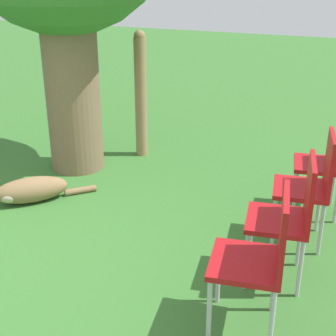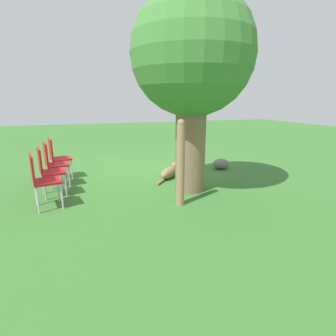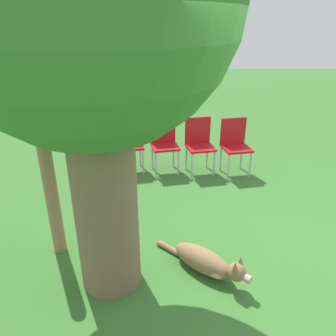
{
  "view_description": "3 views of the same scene",
  "coord_description": "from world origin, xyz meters",
  "px_view_note": "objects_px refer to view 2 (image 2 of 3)",
  "views": [
    {
      "loc": [
        2.77,
        -2.55,
        2.05
      ],
      "look_at": [
        1.11,
        0.85,
        0.48
      ],
      "focal_mm": 50.0,
      "sensor_mm": 36.0,
      "label": 1
    },
    {
      "loc": [
        1.68,
        6.13,
        1.77
      ],
      "look_at": [
        -0.17,
        0.61,
        0.26
      ],
      "focal_mm": 28.0,
      "sensor_mm": 36.0,
      "label": 2
    },
    {
      "loc": [
        -2.92,
        0.91,
        2.43
      ],
      "look_at": [
        1.24,
        0.9,
        0.52
      ],
      "focal_mm": 35.0,
      "sensor_mm": 36.0,
      "label": 3
    }
  ],
  "objects_px": {
    "fence_post": "(181,163)",
    "red_chair_3": "(41,177)",
    "red_chair_2": "(47,168)",
    "dog": "(170,172)",
    "red_chair_0": "(57,156)",
    "oak_tree": "(192,59)",
    "red_chair_1": "(53,161)"
  },
  "relations": [
    {
      "from": "oak_tree",
      "to": "red_chair_3",
      "type": "distance_m",
      "value": 3.33
    },
    {
      "from": "dog",
      "to": "red_chair_3",
      "type": "distance_m",
      "value": 2.85
    },
    {
      "from": "oak_tree",
      "to": "fence_post",
      "type": "height_order",
      "value": "oak_tree"
    },
    {
      "from": "red_chair_0",
      "to": "red_chair_2",
      "type": "xyz_separation_m",
      "value": [
        0.08,
        1.19,
        0.0
      ]
    },
    {
      "from": "dog",
      "to": "red_chair_0",
      "type": "height_order",
      "value": "red_chair_0"
    },
    {
      "from": "fence_post",
      "to": "red_chair_3",
      "type": "height_order",
      "value": "fence_post"
    },
    {
      "from": "red_chair_2",
      "to": "red_chair_3",
      "type": "height_order",
      "value": "same"
    },
    {
      "from": "red_chair_0",
      "to": "red_chair_2",
      "type": "relative_size",
      "value": 1.0
    },
    {
      "from": "oak_tree",
      "to": "dog",
      "type": "xyz_separation_m",
      "value": [
        0.09,
        -0.98,
        -2.36
      ]
    },
    {
      "from": "red_chair_3",
      "to": "red_chair_1",
      "type": "bearing_deg",
      "value": 74.07
    },
    {
      "from": "red_chair_1",
      "to": "red_chair_3",
      "type": "xyz_separation_m",
      "value": [
        0.08,
        1.19,
        0.0
      ]
    },
    {
      "from": "red_chair_0",
      "to": "red_chair_3",
      "type": "relative_size",
      "value": 1.0
    },
    {
      "from": "fence_post",
      "to": "red_chair_1",
      "type": "xyz_separation_m",
      "value": [
        2.15,
        -1.77,
        -0.2
      ]
    },
    {
      "from": "fence_post",
      "to": "red_chair_0",
      "type": "bearing_deg",
      "value": -48.19
    },
    {
      "from": "red_chair_0",
      "to": "red_chair_2",
      "type": "bearing_deg",
      "value": -105.93
    },
    {
      "from": "oak_tree",
      "to": "red_chair_0",
      "type": "relative_size",
      "value": 3.99
    },
    {
      "from": "dog",
      "to": "oak_tree",
      "type": "bearing_deg",
      "value": -133.46
    },
    {
      "from": "fence_post",
      "to": "red_chair_2",
      "type": "height_order",
      "value": "fence_post"
    },
    {
      "from": "dog",
      "to": "red_chair_0",
      "type": "xyz_separation_m",
      "value": [
        2.48,
        -0.71,
        0.41
      ]
    },
    {
      "from": "dog",
      "to": "red_chair_0",
      "type": "bearing_deg",
      "value": 115.3
    },
    {
      "from": "fence_post",
      "to": "red_chair_3",
      "type": "xyz_separation_m",
      "value": [
        2.23,
        -0.58,
        -0.2
      ]
    },
    {
      "from": "red_chair_2",
      "to": "red_chair_0",
      "type": "bearing_deg",
      "value": 74.07
    },
    {
      "from": "dog",
      "to": "red_chair_0",
      "type": "relative_size",
      "value": 1.0
    },
    {
      "from": "red_chair_0",
      "to": "fence_post",
      "type": "bearing_deg",
      "value": -60.24
    },
    {
      "from": "red_chair_1",
      "to": "red_chair_2",
      "type": "relative_size",
      "value": 1.0
    },
    {
      "from": "red_chair_2",
      "to": "red_chair_3",
      "type": "bearing_deg",
      "value": -105.93
    },
    {
      "from": "fence_post",
      "to": "oak_tree",
      "type": "bearing_deg",
      "value": -124.74
    },
    {
      "from": "oak_tree",
      "to": "red_chair_0",
      "type": "bearing_deg",
      "value": -33.29
    },
    {
      "from": "red_chair_2",
      "to": "red_chair_3",
      "type": "xyz_separation_m",
      "value": [
        0.04,
        0.59,
        0.0
      ]
    },
    {
      "from": "red_chair_2",
      "to": "fence_post",
      "type": "bearing_deg",
      "value": -40.22
    },
    {
      "from": "red_chair_3",
      "to": "dog",
      "type": "bearing_deg",
      "value": 10.25
    },
    {
      "from": "dog",
      "to": "red_chair_1",
      "type": "bearing_deg",
      "value": 128.6
    }
  ]
}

